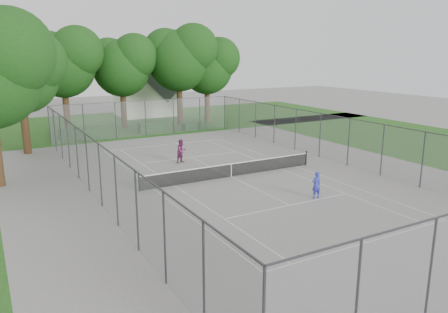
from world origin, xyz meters
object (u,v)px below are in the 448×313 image
girl_player (316,185)px  woman_player (182,151)px  tennis_net (231,170)px  house (146,87)px

girl_player → woman_player: bearing=-70.3°
tennis_net → house: size_ratio=1.40×
house → girl_player: (-2.88, -36.83, -2.90)m
tennis_net → woman_player: woman_player is taller
house → woman_player: 26.44m
tennis_net → girl_player: (2.06, -6.12, 0.28)m
girl_player → tennis_net: bearing=-68.4°
house → woman_player: size_ratio=5.09×
house → girl_player: size_ratio=5.81×
woman_player → tennis_net: bearing=-93.5°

